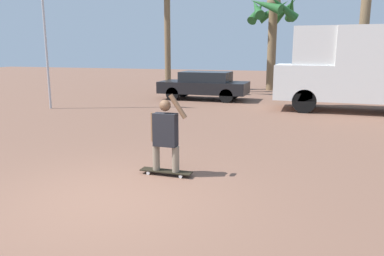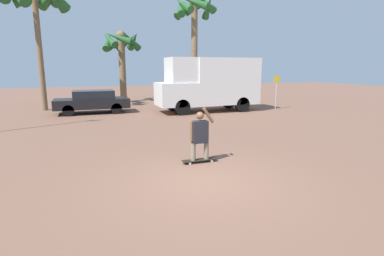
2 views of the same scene
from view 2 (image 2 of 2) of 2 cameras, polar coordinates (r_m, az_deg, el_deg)
ground_plane at (r=7.23m, az=2.38°, el=-10.21°), size 80.00×80.00×0.00m
skateboard at (r=8.62m, az=1.48°, el=-6.11°), size 1.03×0.23×0.08m
person_skateboarder at (r=8.42m, az=1.50°, el=-1.02°), size 0.73×0.22×1.50m
camper_van at (r=18.63m, az=3.47°, el=8.63°), size 6.28×2.11×3.27m
parked_car_black at (r=18.86m, az=-18.42°, el=4.90°), size 4.25×1.79×1.36m
palm_tree_near_van at (r=21.91m, az=0.31°, el=20.32°), size 3.00×3.15×7.56m
palm_tree_center_background at (r=24.58m, az=-13.35°, el=14.91°), size 3.10×3.20×5.53m
street_sign at (r=20.32m, az=15.79°, el=7.42°), size 0.44×0.06×2.18m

